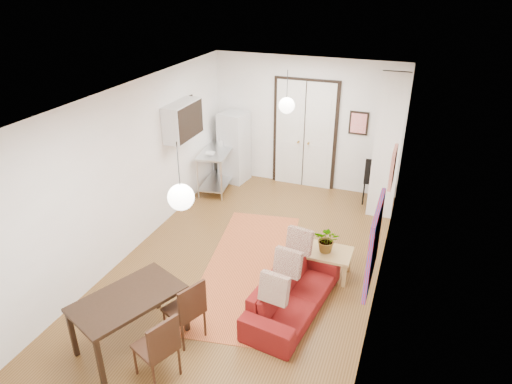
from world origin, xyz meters
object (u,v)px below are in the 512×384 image
(dining_chair_near, at_px, (187,300))
(black_side_chair, at_px, (377,173))
(kitchen_counter, at_px, (217,164))
(sofa, at_px, (293,293))
(coffee_table, at_px, (320,253))
(dining_chair_far, at_px, (159,335))
(dining_table, at_px, (128,302))
(fridge, at_px, (234,147))

(dining_chair_near, height_order, black_side_chair, black_side_chair)
(black_side_chair, bearing_deg, dining_chair_near, 64.23)
(kitchen_counter, distance_m, dining_chair_near, 4.57)
(sofa, bearing_deg, coffee_table, -0.44)
(dining_chair_near, relative_size, black_side_chair, 0.90)
(dining_chair_far, bearing_deg, dining_table, -89.92)
(coffee_table, xyz_separation_m, black_side_chair, (0.50, 3.03, 0.23))
(sofa, xyz_separation_m, coffee_table, (0.15, 1.01, 0.10))
(black_side_chair, bearing_deg, dining_chair_far, 66.58)
(kitchen_counter, relative_size, black_side_chair, 1.23)
(dining_chair_far, bearing_deg, kitchen_counter, -139.63)
(dining_table, bearing_deg, dining_chair_near, 36.52)
(fridge, relative_size, dining_table, 1.04)
(coffee_table, distance_m, dining_chair_far, 2.99)
(fridge, xyz_separation_m, black_side_chair, (3.23, 0.10, -0.20))
(kitchen_counter, height_order, dining_table, kitchen_counter)
(coffee_table, distance_m, black_side_chair, 3.08)
(dining_table, height_order, black_side_chair, black_side_chair)
(dining_table, relative_size, dining_chair_far, 1.67)
(dining_table, bearing_deg, coffee_table, 50.62)
(dining_chair_near, bearing_deg, coffee_table, 168.16)
(dining_table, distance_m, dining_chair_near, 0.76)
(sofa, bearing_deg, fridge, 41.33)
(coffee_table, relative_size, black_side_chair, 0.97)
(coffee_table, height_order, black_side_chair, black_side_chair)
(fridge, distance_m, dining_chair_far, 5.75)
(kitchen_counter, relative_size, dining_chair_far, 1.36)
(sofa, bearing_deg, dining_chair_far, 151.48)
(dining_table, xyz_separation_m, dining_chair_near, (0.60, 0.44, -0.13))
(kitchen_counter, height_order, black_side_chair, black_side_chair)
(kitchen_counter, bearing_deg, dining_chair_near, -78.19)
(fridge, distance_m, dining_table, 5.38)
(kitchen_counter, relative_size, dining_table, 0.82)
(fridge, bearing_deg, sofa, -48.67)
(dining_table, relative_size, black_side_chair, 1.50)
(sofa, relative_size, dining_chair_near, 2.08)
(coffee_table, bearing_deg, dining_table, -129.38)
(dining_chair_far, relative_size, black_side_chair, 0.90)
(dining_chair_near, bearing_deg, sofa, 150.98)
(kitchen_counter, bearing_deg, fridge, 65.07)
(sofa, relative_size, coffee_table, 1.94)
(dining_table, bearing_deg, sofa, 37.39)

